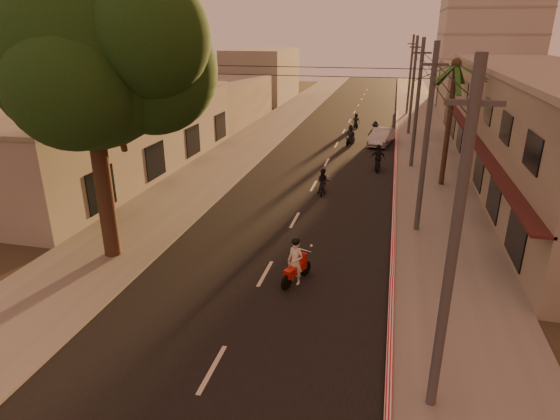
# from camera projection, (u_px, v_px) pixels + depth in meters

# --- Properties ---
(ground) EXTENTS (160.00, 160.00, 0.00)m
(ground) POSITION_uv_depth(u_px,v_px,m) (251.00, 299.00, 17.49)
(ground) COLOR #383023
(ground) RESTS_ON ground
(road) EXTENTS (10.00, 140.00, 0.02)m
(road) POSITION_uv_depth(u_px,v_px,m) (327.00, 162.00, 35.64)
(road) COLOR black
(road) RESTS_ON ground
(sidewalk_right) EXTENTS (5.00, 140.00, 0.12)m
(sidewalk_right) POSITION_uv_depth(u_px,v_px,m) (429.00, 168.00, 34.00)
(sidewalk_right) COLOR slate
(sidewalk_right) RESTS_ON ground
(sidewalk_left) EXTENTS (5.00, 140.00, 0.12)m
(sidewalk_left) POSITION_uv_depth(u_px,v_px,m) (233.00, 156.00, 37.25)
(sidewalk_left) COLOR slate
(sidewalk_left) RESTS_ON ground
(curb_stripe) EXTENTS (0.20, 60.00, 0.20)m
(curb_stripe) POSITION_uv_depth(u_px,v_px,m) (395.00, 186.00, 29.96)
(curb_stripe) COLOR red
(curb_stripe) RESTS_ON ground
(shophouse_row) EXTENTS (8.80, 34.20, 7.30)m
(shophouse_row) POSITION_uv_depth(u_px,v_px,m) (544.00, 128.00, 29.49)
(shophouse_row) COLOR gray
(shophouse_row) RESTS_ON ground
(left_building) EXTENTS (8.20, 24.20, 5.20)m
(left_building) POSITION_uv_depth(u_px,v_px,m) (115.00, 136.00, 32.30)
(left_building) COLOR gray
(left_building) RESTS_ON ground
(broadleaf_tree) EXTENTS (9.60, 8.70, 12.10)m
(broadleaf_tree) POSITION_uv_depth(u_px,v_px,m) (97.00, 56.00, 17.83)
(broadleaf_tree) COLOR black
(broadleaf_tree) RESTS_ON ground
(palm_tree) EXTENTS (5.00, 5.00, 8.20)m
(palm_tree) POSITION_uv_depth(u_px,v_px,m) (455.00, 71.00, 27.71)
(palm_tree) COLOR black
(palm_tree) RESTS_ON ground
(utility_poles) EXTENTS (1.20, 48.26, 9.00)m
(utility_poles) POSITION_uv_depth(u_px,v_px,m) (420.00, 75.00, 31.96)
(utility_poles) COLOR #38383A
(utility_poles) RESTS_ON ground
(filler_right) EXTENTS (8.00, 14.00, 6.00)m
(filler_right) POSITION_uv_depth(u_px,v_px,m) (478.00, 90.00, 54.23)
(filler_right) COLOR gray
(filler_right) RESTS_ON ground
(filler_left_near) EXTENTS (8.00, 14.00, 4.40)m
(filler_left_near) POSITION_uv_depth(u_px,v_px,m) (217.00, 102.00, 50.61)
(filler_left_near) COLOR gray
(filler_left_near) RESTS_ON ground
(filler_left_far) EXTENTS (8.00, 14.00, 7.00)m
(filler_left_far) POSITION_uv_depth(u_px,v_px,m) (262.00, 75.00, 66.48)
(filler_left_far) COLOR gray
(filler_left_far) RESTS_ON ground
(scooter_red) EXTENTS (1.10, 1.91, 1.99)m
(scooter_red) POSITION_uv_depth(u_px,v_px,m) (296.00, 263.00, 18.31)
(scooter_red) COLOR black
(scooter_red) RESTS_ON ground
(scooter_mid_a) EXTENTS (0.78, 1.68, 1.65)m
(scooter_mid_a) POSITION_uv_depth(u_px,v_px,m) (323.00, 182.00, 28.52)
(scooter_mid_a) COLOR black
(scooter_mid_a) RESTS_ON ground
(scooter_mid_b) EXTENTS (1.08, 1.93, 1.89)m
(scooter_mid_b) POSITION_uv_depth(u_px,v_px,m) (378.00, 159.00, 33.35)
(scooter_mid_b) COLOR black
(scooter_mid_b) RESTS_ON ground
(scooter_far_a) EXTENTS (1.12, 1.79, 1.80)m
(scooter_far_a) POSITION_uv_depth(u_px,v_px,m) (351.00, 136.00, 40.79)
(scooter_far_a) COLOR black
(scooter_far_a) RESTS_ON ground
(scooter_far_b) EXTENTS (1.20, 1.94, 1.91)m
(scooter_far_b) POSITION_uv_depth(u_px,v_px,m) (375.00, 133.00, 41.75)
(scooter_far_b) COLOR black
(scooter_far_b) RESTS_ON ground
(parked_car) EXTENTS (3.14, 5.00, 1.46)m
(parked_car) POSITION_uv_depth(u_px,v_px,m) (381.00, 137.00, 40.78)
(parked_car) COLOR #A3A7AB
(parked_car) RESTS_ON ground
(scooter_far_c) EXTENTS (0.90, 1.60, 1.58)m
(scooter_far_c) POSITION_uv_depth(u_px,v_px,m) (356.00, 121.00, 47.90)
(scooter_far_c) COLOR black
(scooter_far_c) RESTS_ON ground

